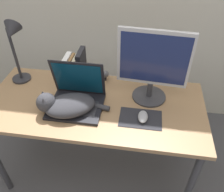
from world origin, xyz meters
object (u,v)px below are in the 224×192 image
object	(u,v)px
laptop	(77,98)
computer_mouse	(143,117)
external_monitor	(153,65)
book_row	(76,69)
desk_lamp	(14,42)
webcam	(105,74)
cat	(65,105)

from	to	relation	value
laptop	computer_mouse	world-z (taller)	laptop
external_monitor	computer_mouse	xyz separation A→B (m)	(-0.03, -0.21, -0.23)
book_row	laptop	bearing A→B (deg)	-74.69
desk_lamp	webcam	world-z (taller)	desk_lamp
laptop	computer_mouse	distance (m)	0.42
laptop	external_monitor	size ratio (longest dim) A/B	0.70
desk_lamp	book_row	bearing A→B (deg)	8.99
book_row	webcam	bearing A→B (deg)	14.46
cat	book_row	distance (m)	0.31
computer_mouse	book_row	xyz separation A→B (m)	(-0.48, 0.30, 0.09)
laptop	cat	size ratio (longest dim) A/B	0.77
cat	webcam	xyz separation A→B (m)	(0.18, 0.36, -0.01)
laptop	book_row	xyz separation A→B (m)	(-0.06, 0.23, 0.05)
webcam	external_monitor	bearing A→B (deg)	-24.24
cat	laptop	bearing A→B (deg)	57.35
computer_mouse	desk_lamp	distance (m)	0.93
laptop	cat	world-z (taller)	laptop
computer_mouse	book_row	world-z (taller)	book_row
computer_mouse	desk_lamp	world-z (taller)	desk_lamp
laptop	external_monitor	distance (m)	0.51
laptop	desk_lamp	distance (m)	0.53
cat	book_row	bearing A→B (deg)	92.89
external_monitor	cat	bearing A→B (deg)	-156.34
book_row	external_monitor	bearing A→B (deg)	-10.21
external_monitor	computer_mouse	size ratio (longest dim) A/B	4.57
desk_lamp	external_monitor	bearing A→B (deg)	-2.20
computer_mouse	laptop	bearing A→B (deg)	170.53
computer_mouse	book_row	distance (m)	0.57
book_row	webcam	xyz separation A→B (m)	(0.19, 0.05, -0.06)
laptop	computer_mouse	xyz separation A→B (m)	(0.42, -0.07, -0.03)
cat	desk_lamp	bearing A→B (deg)	146.80
external_monitor	book_row	size ratio (longest dim) A/B	1.86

